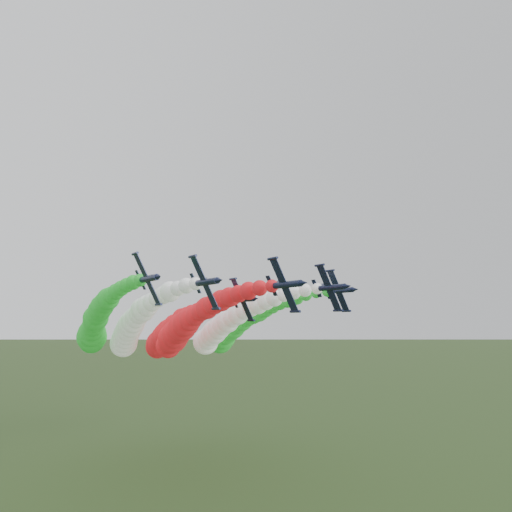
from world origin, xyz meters
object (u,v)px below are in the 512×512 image
object	(u,v)px
jet_inner_right	(223,328)
jet_outer_left	(96,326)
jet_outer_right	(236,328)
jet_trail	(168,334)
jet_inner_left	(132,328)
jet_lead	(183,330)

from	to	relation	value
jet_inner_right	jet_outer_left	bearing A→B (deg)	163.83
jet_outer_right	jet_trail	xyz separation A→B (m)	(-18.16, 7.59, -1.74)
jet_inner_left	jet_outer_left	distance (m)	10.39
jet_lead	jet_trail	xyz separation A→B (m)	(5.74, 22.99, -1.68)
jet_outer_left	jet_trail	size ratio (longest dim) A/B	1.00
jet_trail	jet_inner_right	bearing A→B (deg)	-61.59
jet_inner_left	jet_outer_left	world-z (taller)	jet_outer_left
jet_outer_left	jet_outer_right	world-z (taller)	jet_outer_left
jet_lead	jet_inner_left	world-z (taller)	jet_inner_left
jet_trail	jet_outer_right	bearing A→B (deg)	-22.69
jet_inner_right	jet_outer_right	size ratio (longest dim) A/B	0.99
jet_inner_right	jet_trail	size ratio (longest dim) A/B	1.00
jet_lead	jet_inner_right	bearing A→B (deg)	23.97
jet_inner_right	jet_trail	distance (m)	18.83
jet_outer_right	jet_inner_left	bearing A→B (deg)	-167.22
jet_inner_right	jet_outer_left	distance (m)	32.67
jet_inner_right	jet_trail	bearing A→B (deg)	118.41
jet_lead	jet_outer_right	xyz separation A→B (m)	(23.90, 15.40, 0.07)
jet_lead	jet_inner_right	distance (m)	16.04
jet_outer_left	jet_outer_right	xyz separation A→B (m)	(40.62, -0.22, -0.90)
jet_lead	jet_outer_left	distance (m)	22.90
jet_lead	jet_trail	world-z (taller)	jet_lead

